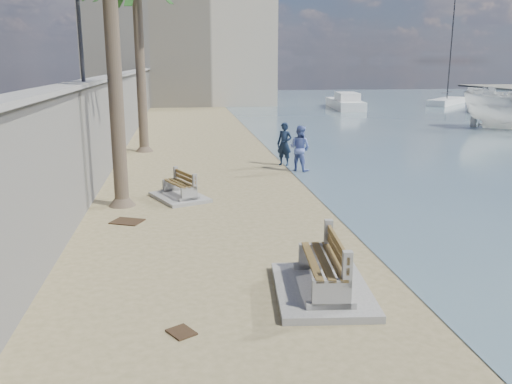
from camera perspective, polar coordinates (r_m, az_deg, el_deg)
seawall at (r=25.63m, az=-14.71°, el=7.65°), size 0.45×70.00×3.50m
wall_cap at (r=25.52m, az=-14.95°, el=11.67°), size 0.80×70.00×0.12m
end_building at (r=57.41m, az=-8.03°, el=16.27°), size 18.00×12.00×14.00m
bench_near at (r=10.17m, az=7.03°, el=-8.19°), size 1.95×2.66×1.05m
bench_far at (r=17.12m, az=-8.07°, el=0.44°), size 2.01×2.32×0.82m
person_a at (r=22.39m, az=3.01°, el=5.39°), size 0.89×0.85×2.04m
person_b at (r=21.30m, az=4.64°, el=4.86°), size 1.20×1.20×1.98m
yacht_near at (r=46.06m, az=25.30°, el=7.51°), size 4.74×11.10×1.50m
yacht_far at (r=50.69m, az=9.34°, el=9.06°), size 2.99×8.08×1.50m
sailboat_west at (r=57.95m, az=19.44°, el=9.02°), size 6.25×6.48×11.24m
debris_c at (r=15.01m, az=-13.40°, el=-3.03°), size 0.98×0.90×0.03m
debris_d at (r=8.99m, az=-7.86°, el=-14.41°), size 0.52×0.55×0.03m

